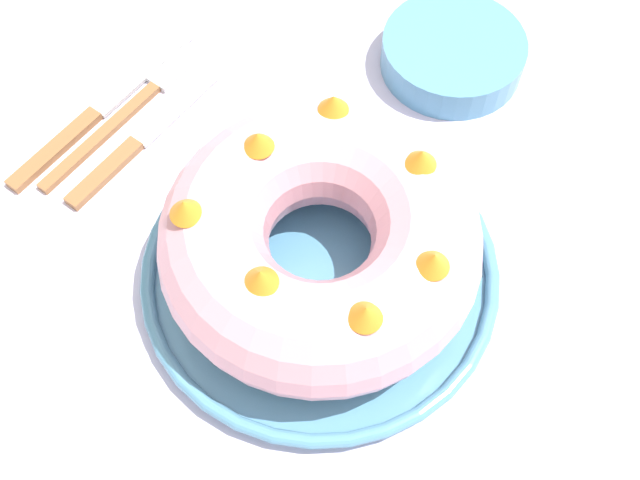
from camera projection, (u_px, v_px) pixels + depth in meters
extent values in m
plane|color=brown|center=(337.00, 471.00, 1.33)|extent=(8.00, 8.00, 0.00)
cube|color=silver|center=(354.00, 281.00, 0.66)|extent=(1.16, 1.29, 0.03)
cylinder|color=brown|center=(300.00, 1.00, 1.38)|extent=(0.06, 0.06, 0.75)
cylinder|color=#518EB2|center=(320.00, 274.00, 0.64)|extent=(0.29, 0.29, 0.01)
torus|color=#518EB2|center=(320.00, 269.00, 0.64)|extent=(0.31, 0.31, 0.01)
torus|color=#E09EAD|center=(320.00, 240.00, 0.59)|extent=(0.26, 0.26, 0.09)
cone|color=orange|center=(366.00, 313.00, 0.51)|extent=(0.03, 0.03, 0.02)
cone|color=orange|center=(434.00, 260.00, 0.53)|extent=(0.03, 0.03, 0.02)
cone|color=orange|center=(421.00, 158.00, 0.57)|extent=(0.04, 0.04, 0.02)
cone|color=orange|center=(333.00, 103.00, 0.60)|extent=(0.03, 0.03, 0.02)
cone|color=orange|center=(256.00, 142.00, 0.58)|extent=(0.03, 0.03, 0.02)
cone|color=orange|center=(185.00, 208.00, 0.55)|extent=(0.03, 0.03, 0.02)
cone|color=orange|center=(261.00, 277.00, 0.52)|extent=(0.03, 0.03, 0.02)
cube|color=#936038|center=(101.00, 136.00, 0.72)|extent=(0.01, 0.15, 0.01)
cube|color=silver|center=(176.00, 68.00, 0.76)|extent=(0.02, 0.06, 0.01)
cube|color=#936038|center=(55.00, 149.00, 0.71)|extent=(0.02, 0.11, 0.01)
cube|color=silver|center=(144.00, 71.00, 0.76)|extent=(0.02, 0.14, 0.00)
cube|color=#936038|center=(105.00, 173.00, 0.70)|extent=(0.02, 0.09, 0.01)
cube|color=silver|center=(175.00, 107.00, 0.74)|extent=(0.02, 0.11, 0.00)
cylinder|color=#518EB2|center=(453.00, 54.00, 0.75)|extent=(0.14, 0.14, 0.04)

